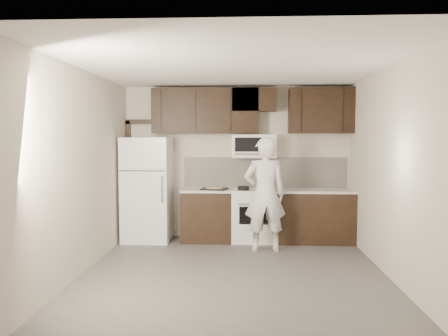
# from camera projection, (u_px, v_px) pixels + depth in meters

# --- Properties ---
(floor) EXTENTS (4.50, 4.50, 0.00)m
(floor) POSITION_uv_depth(u_px,v_px,m) (233.00, 276.00, 5.69)
(floor) COLOR #4D4A48
(floor) RESTS_ON ground
(back_wall) EXTENTS (4.00, 0.00, 4.00)m
(back_wall) POSITION_uv_depth(u_px,v_px,m) (237.00, 163.00, 7.84)
(back_wall) COLOR #BEB5A2
(back_wall) RESTS_ON ground
(ceiling) EXTENTS (4.50, 4.50, 0.00)m
(ceiling) POSITION_uv_depth(u_px,v_px,m) (234.00, 66.00, 5.50)
(ceiling) COLOR white
(ceiling) RESTS_ON back_wall
(counter_run) EXTENTS (2.95, 0.64, 0.91)m
(counter_run) POSITION_uv_depth(u_px,v_px,m) (271.00, 215.00, 7.56)
(counter_run) COLOR black
(counter_run) RESTS_ON floor
(stove) EXTENTS (0.76, 0.66, 0.94)m
(stove) POSITION_uv_depth(u_px,v_px,m) (254.00, 215.00, 7.57)
(stove) COLOR white
(stove) RESTS_ON floor
(backsplash) EXTENTS (2.90, 0.02, 0.54)m
(backsplash) POSITION_uv_depth(u_px,v_px,m) (265.00, 172.00, 7.81)
(backsplash) COLOR beige
(backsplash) RESTS_ON counter_run
(upper_cabinets) EXTENTS (3.48, 0.35, 0.78)m
(upper_cabinets) POSITION_uv_depth(u_px,v_px,m) (249.00, 110.00, 7.59)
(upper_cabinets) COLOR black
(upper_cabinets) RESTS_ON back_wall
(microwave) EXTENTS (0.76, 0.42, 0.40)m
(microwave) POSITION_uv_depth(u_px,v_px,m) (254.00, 146.00, 7.61)
(microwave) COLOR white
(microwave) RESTS_ON upper_cabinets
(refrigerator) EXTENTS (0.80, 0.76, 1.80)m
(refrigerator) POSITION_uv_depth(u_px,v_px,m) (147.00, 189.00, 7.58)
(refrigerator) COLOR white
(refrigerator) RESTS_ON floor
(door_trim) EXTENTS (0.50, 0.08, 2.12)m
(door_trim) POSITION_uv_depth(u_px,v_px,m) (131.00, 168.00, 7.90)
(door_trim) COLOR black
(door_trim) RESTS_ON floor
(saucepan) EXTENTS (0.28, 0.17, 0.16)m
(saucepan) POSITION_uv_depth(u_px,v_px,m) (264.00, 184.00, 7.68)
(saucepan) COLOR silver
(saucepan) RESTS_ON stove
(baking_tray) EXTENTS (0.49, 0.41, 0.02)m
(baking_tray) POSITION_uv_depth(u_px,v_px,m) (214.00, 189.00, 7.47)
(baking_tray) COLOR black
(baking_tray) RESTS_ON counter_run
(pizza) EXTENTS (0.35, 0.35, 0.02)m
(pizza) POSITION_uv_depth(u_px,v_px,m) (214.00, 188.00, 7.47)
(pizza) COLOR #CCB089
(pizza) RESTS_ON baking_tray
(person) EXTENTS (0.70, 0.50, 1.81)m
(person) POSITION_uv_depth(u_px,v_px,m) (265.00, 194.00, 6.88)
(person) COLOR silver
(person) RESTS_ON floor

